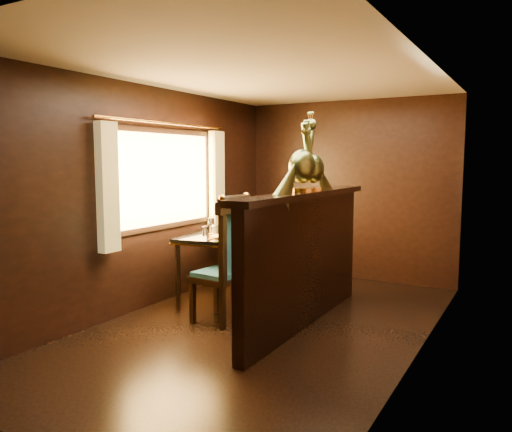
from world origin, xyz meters
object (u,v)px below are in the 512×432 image
object	(u,v)px
chair_left	(228,256)
chair_right	(294,256)
peacock_left	(302,151)
dining_table	(228,239)
peacock_right	(313,156)

from	to	relation	value
chair_left	chair_right	size ratio (longest dim) A/B	1.12
chair_left	peacock_left	distance (m)	1.29
dining_table	chair_left	bearing A→B (deg)	-67.54
dining_table	peacock_left	world-z (taller)	peacock_left
peacock_left	peacock_right	distance (m)	0.27
peacock_right	chair_right	bearing A→B (deg)	145.07
peacock_left	chair_left	bearing A→B (deg)	-160.26
dining_table	peacock_left	bearing A→B (deg)	-33.43
chair_left	peacock_left	bearing A→B (deg)	24.75
chair_left	dining_table	bearing A→B (deg)	128.43
chair_left	peacock_right	bearing A→B (deg)	41.48
peacock_left	peacock_right	xyz separation A→B (m)	(0.00, 0.27, -0.04)
chair_right	chair_left	bearing A→B (deg)	-114.39
dining_table	chair_right	distance (m)	0.90
chair_left	chair_right	bearing A→B (deg)	65.93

